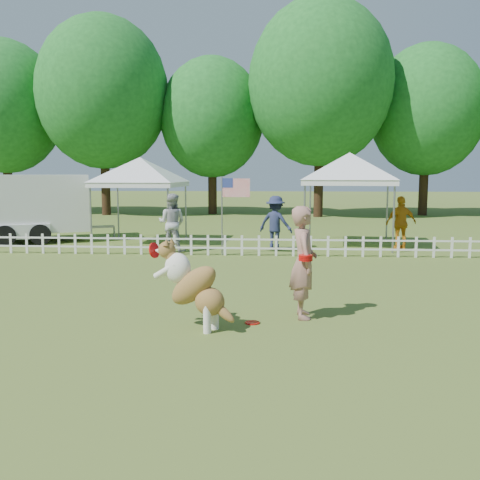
% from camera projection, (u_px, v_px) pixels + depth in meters
% --- Properties ---
extents(ground, '(120.00, 120.00, 0.00)m').
position_uv_depth(ground, '(229.00, 322.00, 8.71)').
color(ground, '#4A6520').
rests_on(ground, ground).
extents(picket_fence, '(22.00, 0.08, 0.60)m').
position_uv_depth(picket_fence, '(250.00, 246.00, 15.60)').
color(picket_fence, silver).
rests_on(picket_fence, ground).
extents(handler, '(0.51, 0.72, 1.88)m').
position_uv_depth(handler, '(303.00, 262.00, 8.90)').
color(handler, '#9E6D5E').
rests_on(handler, ground).
extents(dog, '(1.39, 0.91, 1.37)m').
position_uv_depth(dog, '(195.00, 286.00, 8.28)').
color(dog, brown).
rests_on(dog, ground).
extents(frisbee_on_turf, '(0.27, 0.27, 0.02)m').
position_uv_depth(frisbee_on_turf, '(252.00, 323.00, 8.65)').
color(frisbee_on_turf, red).
rests_on(frisbee_on_turf, ground).
extents(canopy_tent_left, '(2.91, 2.91, 2.87)m').
position_uv_depth(canopy_tent_left, '(141.00, 201.00, 18.29)').
color(canopy_tent_left, white).
rests_on(canopy_tent_left, ground).
extents(canopy_tent_right, '(3.24, 3.24, 3.00)m').
position_uv_depth(canopy_tent_right, '(349.00, 201.00, 17.53)').
color(canopy_tent_right, white).
rests_on(canopy_tent_right, ground).
extents(cargo_trailer, '(5.94, 4.36, 2.39)m').
position_uv_depth(cargo_trailer, '(23.00, 208.00, 18.70)').
color(cargo_trailer, white).
rests_on(cargo_trailer, ground).
extents(flag_pole, '(0.89, 0.20, 2.31)m').
position_uv_depth(flag_pole, '(222.00, 216.00, 15.61)').
color(flag_pole, gray).
rests_on(flag_pole, ground).
extents(spectator_a, '(0.97, 0.81, 1.79)m').
position_uv_depth(spectator_a, '(172.00, 223.00, 16.30)').
color(spectator_a, '#A6A6AB').
rests_on(spectator_a, ground).
extents(spectator_b, '(1.25, 1.01, 1.69)m').
position_uv_depth(spectator_b, '(276.00, 223.00, 16.82)').
color(spectator_b, '#22294A').
rests_on(spectator_b, ground).
extents(spectator_c, '(1.05, 0.62, 1.69)m').
position_uv_depth(spectator_c, '(401.00, 223.00, 16.85)').
color(spectator_c, orange).
rests_on(spectator_c, ground).
extents(tree_far_left, '(6.60, 6.60, 11.00)m').
position_uv_depth(tree_far_left, '(5.00, 119.00, 30.83)').
color(tree_far_left, '#1A5D20').
rests_on(tree_far_left, ground).
extents(tree_left, '(7.40, 7.40, 12.00)m').
position_uv_depth(tree_left, '(103.00, 108.00, 29.86)').
color(tree_left, '#1A5D20').
rests_on(tree_left, ground).
extents(tree_center_left, '(6.00, 6.00, 9.80)m').
position_uv_depth(tree_center_left, '(212.00, 129.00, 30.57)').
color(tree_center_left, '#1A5D20').
rests_on(tree_center_left, ground).
extents(tree_center_right, '(7.60, 7.60, 12.60)m').
position_uv_depth(tree_center_right, '(320.00, 99.00, 28.49)').
color(tree_center_right, '#1A5D20').
rests_on(tree_center_right, ground).
extents(tree_right, '(6.20, 6.20, 10.40)m').
position_uv_depth(tree_right, '(426.00, 122.00, 29.70)').
color(tree_right, '#1A5D20').
rests_on(tree_right, ground).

